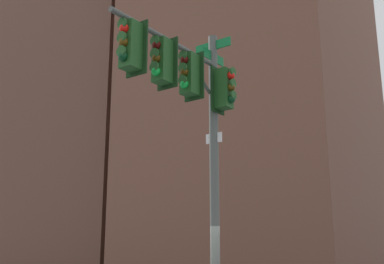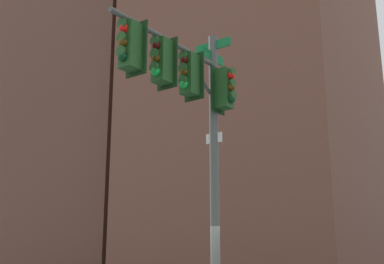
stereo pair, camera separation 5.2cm
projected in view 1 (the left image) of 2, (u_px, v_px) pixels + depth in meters
signal_pole_assembly at (191, 104)px, 11.18m from camera, size 4.05×1.14×7.27m
building_brick_nearside at (261, 16)px, 42.75m from camera, size 20.45×15.65×44.40m
building_brick_midblock at (114, 85)px, 53.23m from camera, size 21.82×17.54×39.81m
building_brick_farside at (209, 88)px, 75.87m from camera, size 21.73×14.52×54.11m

